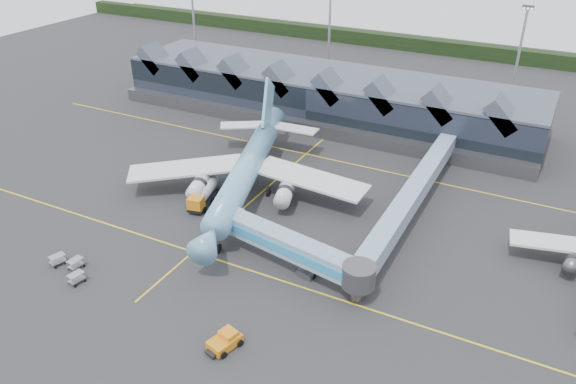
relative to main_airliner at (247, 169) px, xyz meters
The scene contains 10 objects.
ground 11.11m from the main_airliner, 78.89° to the right, with size 260.00×260.00×0.00m, color #252527.
taxi_stripes 4.79m from the main_airliner, ahead, with size 120.00×60.00×0.01m.
tree_line_far 100.03m from the main_airliner, 88.87° to the left, with size 260.00×4.00×4.00m, color black.
terminal 37.46m from the main_airliner, 94.74° to the left, with size 90.00×22.25×12.52m.
light_masts 58.13m from the main_airliner, 66.48° to the left, with size 132.40×42.56×22.45m.
main_airliner is the anchor object (origin of this frame).
jet_bridge 23.15m from the main_airliner, 41.59° to the right, with size 24.01×7.51×5.03m.
fuel_truck 7.79m from the main_airliner, 127.74° to the right, with size 4.00×9.10×3.03m.
pushback_tug 35.18m from the main_airliner, 63.07° to the right, with size 3.40×4.49×1.82m.
baggage_carts 30.88m from the main_airliner, 108.41° to the right, with size 6.96×4.31×1.39m.
Camera 1 is at (41.19, -58.77, 45.00)m, focal length 35.00 mm.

